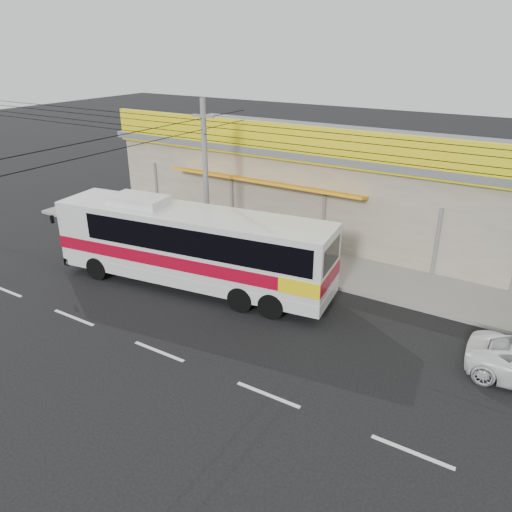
% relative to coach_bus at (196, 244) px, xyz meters
% --- Properties ---
extents(ground, '(120.00, 120.00, 0.00)m').
position_rel_coach_bus_xyz_m(ground, '(1.76, -1.76, -1.85)').
color(ground, black).
rests_on(ground, ground).
extents(sidewalk, '(30.00, 3.20, 0.15)m').
position_rel_coach_bus_xyz_m(sidewalk, '(1.76, 4.24, -1.77)').
color(sidewalk, gray).
rests_on(sidewalk, ground).
extents(lane_markings, '(50.00, 0.12, 0.01)m').
position_rel_coach_bus_xyz_m(lane_markings, '(1.76, -4.26, -1.85)').
color(lane_markings, silver).
rests_on(lane_markings, ground).
extents(storefront_building, '(22.60, 9.20, 5.70)m').
position_rel_coach_bus_xyz_m(storefront_building, '(1.76, 9.78, 0.45)').
color(storefront_building, gray).
rests_on(storefront_building, ground).
extents(coach_bus, '(11.41, 3.81, 3.45)m').
position_rel_coach_bus_xyz_m(coach_bus, '(0.00, 0.00, 0.00)').
color(coach_bus, silver).
rests_on(coach_bus, ground).
extents(motorbike_red, '(1.91, 1.39, 0.96)m').
position_rel_coach_bus_xyz_m(motorbike_red, '(-2.03, 3.27, -1.22)').
color(motorbike_red, '#9A290B').
rests_on(motorbike_red, sidewalk).
extents(motorbike_dark, '(1.77, 0.91, 1.02)m').
position_rel_coach_bus_xyz_m(motorbike_dark, '(-8.02, 2.94, -1.18)').
color(motorbike_dark, black).
rests_on(motorbike_dark, sidewalk).
extents(utility_pole, '(34.00, 14.00, 6.96)m').
position_rel_coach_bus_xyz_m(utility_pole, '(-1.25, 2.44, 3.90)').
color(utility_pole, slate).
rests_on(utility_pole, ground).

